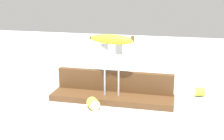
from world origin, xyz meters
TOP-DOWN VIEW (x-y plane):
  - ground_plane at (0.00, 0.00)m, footprint 3.00×3.00m
  - wooden_board at (0.00, 0.00)m, footprint 0.47×0.12m
  - board_backstop at (0.00, 0.05)m, footprint 0.46×0.02m
  - fork_stand_center at (0.00, -0.01)m, footprint 0.08×0.01m
  - banana_raised_center at (-0.00, -0.01)m, footprint 0.18×0.07m
  - banana_chunk_near at (0.33, 0.13)m, footprint 0.05×0.04m
  - banana_chunk_far at (-0.05, -0.09)m, footprint 0.05×0.05m

SIDE VIEW (x-z plane):
  - ground_plane at x=0.00m, z-range 0.00..0.00m
  - wooden_board at x=0.00m, z-range 0.00..0.02m
  - banana_chunk_near at x=0.33m, z-range 0.00..0.04m
  - banana_chunk_far at x=-0.05m, z-range 0.00..0.04m
  - board_backstop at x=0.00m, z-range 0.02..0.10m
  - fork_stand_center at x=0.00m, z-range 0.04..0.24m
  - banana_raised_center at x=0.00m, z-range 0.22..0.26m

